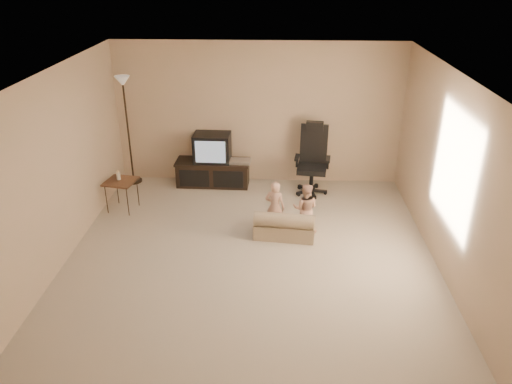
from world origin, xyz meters
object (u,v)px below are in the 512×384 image
office_chair (312,168)px  toddler_left (275,207)px  tv_stand (213,164)px  side_table (120,182)px  toddler_right (305,209)px  floor_lamp (125,106)px  child_sofa (284,226)px

office_chair → toddler_left: (-0.63, -1.46, -0.03)m
tv_stand → side_table: tv_stand is taller
tv_stand → side_table: 1.71m
side_table → toddler_right: size_ratio=0.88×
floor_lamp → toddler_right: 3.65m
office_chair → child_sofa: 1.68m
floor_lamp → child_sofa: 3.54m
floor_lamp → toddler_right: (3.05, -1.72, -1.02)m
office_chair → side_table: office_chair is taller
office_chair → child_sofa: bearing=-99.8°
office_chair → floor_lamp: bearing=-177.8°
tv_stand → office_chair: (1.75, -0.22, 0.05)m
office_chair → side_table: (-3.10, -0.82, 0.05)m
toddler_right → floor_lamp: bearing=-20.8°
floor_lamp → toddler_right: size_ratio=2.48×
office_chair → side_table: 3.21m
floor_lamp → toddler_left: 3.28m
tv_stand → toddler_left: 2.02m
side_table → toddler_left: 2.55m
office_chair → toddler_left: office_chair is taller
tv_stand → toddler_left: (1.12, -1.68, 0.02)m
side_table → toddler_left: bearing=-14.5°
floor_lamp → child_sofa: (2.75, -1.87, -1.24)m
tv_stand → toddler_left: tv_stand is taller
office_chair → side_table: size_ratio=1.78×
side_table → toddler_right: 2.99m
side_table → floor_lamp: bearing=96.7°
side_table → child_sofa: (2.62, -0.77, -0.32)m
tv_stand → toddler_right: 2.28m
toddler_left → toddler_right: size_ratio=1.05×
toddler_left → toddler_right: bearing=-162.7°
child_sofa → toddler_right: toddler_right is taller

